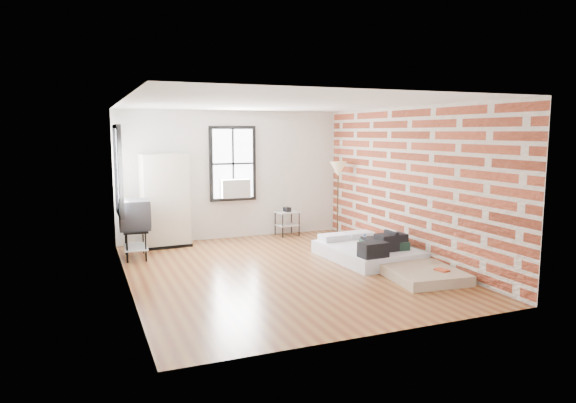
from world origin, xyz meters
name	(u,v)px	position (x,y,z in m)	size (l,w,h in m)	color
ground	(283,271)	(0.00, 0.00, 0.00)	(6.00, 6.00, 0.00)	#5F2F19
room_shell	(287,167)	(0.23, 0.36, 1.74)	(5.02, 6.02, 2.80)	silver
mattress_main	(368,251)	(1.75, 0.13, 0.16)	(1.48, 1.93, 0.60)	white
mattress_bare	(404,262)	(1.94, -0.72, 0.13)	(1.27, 2.14, 0.44)	tan
wardrobe	(165,201)	(-1.54, 2.65, 0.95)	(1.00, 0.61, 1.90)	black
side_table	(287,217)	(1.19, 2.72, 0.44)	(0.55, 0.47, 0.65)	black
floor_lamp	(338,173)	(2.15, 2.12, 1.45)	(0.36, 0.36, 1.69)	#322510
tv_stand	(135,217)	(-2.21, 1.84, 0.79)	(0.57, 0.80, 1.09)	black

